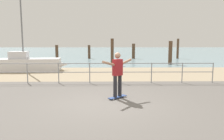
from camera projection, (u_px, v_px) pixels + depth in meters
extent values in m
cube|color=#605B56|center=(107.00, 113.00, 6.70)|extent=(24.00, 10.00, 0.04)
cube|color=tan|center=(108.00, 73.00, 14.63)|extent=(24.00, 6.00, 0.04)
cube|color=#75939E|center=(108.00, 52.00, 42.37)|extent=(72.00, 50.00, 0.04)
cylinder|color=gray|center=(27.00, 73.00, 11.13)|extent=(0.05, 0.05, 1.05)
cylinder|color=gray|center=(59.00, 73.00, 11.15)|extent=(0.05, 0.05, 1.05)
cylinder|color=gray|center=(90.00, 73.00, 11.18)|extent=(0.05, 0.05, 1.05)
cylinder|color=gray|center=(121.00, 73.00, 11.20)|extent=(0.05, 0.05, 1.05)
cylinder|color=gray|center=(151.00, 73.00, 11.22)|extent=(0.05, 0.05, 1.05)
cylinder|color=gray|center=(182.00, 73.00, 11.25)|extent=(0.05, 0.05, 1.05)
cylinder|color=gray|center=(213.00, 73.00, 11.27)|extent=(0.05, 0.05, 1.05)
cylinder|color=gray|center=(90.00, 63.00, 11.11)|extent=(12.51, 0.04, 0.04)
cylinder|color=gray|center=(90.00, 72.00, 11.17)|extent=(12.51, 0.04, 0.04)
cube|color=silver|center=(28.00, 65.00, 15.59)|extent=(4.52, 1.83, 0.90)
cone|color=silver|center=(60.00, 65.00, 15.84)|extent=(1.17, 0.87, 0.77)
cylinder|color=slate|center=(22.00, 24.00, 15.18)|extent=(0.10, 0.10, 4.78)
cube|color=silver|center=(19.00, 55.00, 15.43)|extent=(1.28, 1.02, 0.50)
cube|color=#334C8C|center=(117.00, 97.00, 8.29)|extent=(0.73, 0.68, 0.02)
cylinder|color=silver|center=(113.00, 100.00, 8.05)|extent=(0.06, 0.06, 0.06)
cylinder|color=silver|center=(111.00, 99.00, 8.17)|extent=(0.06, 0.06, 0.06)
cylinder|color=silver|center=(124.00, 97.00, 8.43)|extent=(0.06, 0.06, 0.06)
cylinder|color=silver|center=(121.00, 96.00, 8.55)|extent=(0.06, 0.06, 0.06)
cylinder|color=#26262B|center=(115.00, 87.00, 8.16)|extent=(0.14, 0.14, 0.80)
cylinder|color=#26262B|center=(120.00, 86.00, 8.32)|extent=(0.14, 0.14, 0.80)
cube|color=maroon|center=(118.00, 67.00, 8.15)|extent=(0.40, 0.39, 0.60)
sphere|color=#9E755B|center=(118.00, 55.00, 8.09)|extent=(0.22, 0.22, 0.22)
cylinder|color=#9E755B|center=(109.00, 63.00, 7.82)|extent=(0.47, 0.44, 0.23)
cylinder|color=#9E755B|center=(126.00, 62.00, 8.42)|extent=(0.47, 0.44, 0.23)
cylinder|color=#513826|center=(57.00, 54.00, 21.05)|extent=(0.28, 0.28, 1.72)
cylinder|color=#513826|center=(89.00, 52.00, 26.16)|extent=(0.31, 0.31, 1.60)
cylinder|color=#513826|center=(112.00, 52.00, 19.76)|extent=(0.28, 0.28, 2.32)
cylinder|color=#513826|center=(133.00, 51.00, 26.15)|extent=(0.37, 0.37, 1.78)
cylinder|color=#513826|center=(170.00, 53.00, 19.94)|extent=(0.34, 0.34, 2.11)
cylinder|color=#513826|center=(178.00, 49.00, 26.16)|extent=(0.27, 0.27, 2.35)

